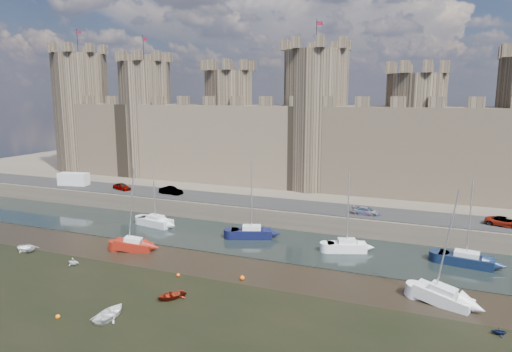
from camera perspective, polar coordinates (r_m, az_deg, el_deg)
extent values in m
plane|color=black|center=(39.76, -15.22, -17.83)|extent=(160.00, 160.00, 0.00)
cube|color=black|center=(58.99, -0.92, -7.97)|extent=(160.00, 12.00, 0.08)
cube|color=#4C443A|center=(91.91, 7.85, -0.66)|extent=(160.00, 60.00, 2.50)
cube|color=black|center=(67.27, 2.40, -3.46)|extent=(160.00, 7.00, 0.10)
cube|color=#42382B|center=(79.20, 5.85, 3.68)|extent=(100.00, 9.00, 14.00)
cylinder|color=#42382B|center=(103.01, -20.90, 7.36)|extent=(11.00, 11.00, 24.00)
cylinder|color=black|center=(103.47, -21.43, 15.40)|extent=(0.10, 0.10, 5.00)
cube|color=maroon|center=(103.34, -21.28, 16.42)|extent=(1.00, 0.03, 0.60)
cylinder|color=#42382B|center=(92.96, -13.54, 6.89)|extent=(10.00, 10.00, 22.00)
cylinder|color=black|center=(93.21, -13.90, 15.20)|extent=(0.10, 0.10, 5.00)
cube|color=maroon|center=(93.11, -13.69, 16.33)|extent=(1.00, 0.03, 0.60)
cylinder|color=#42382B|center=(83.88, -3.38, 6.14)|extent=(9.00, 9.00, 20.00)
cylinder|color=#42382B|center=(78.29, 7.33, 6.88)|extent=(11.00, 11.00, 23.00)
cylinder|color=black|center=(78.74, 7.57, 17.10)|extent=(0.10, 0.10, 5.00)
cube|color=maroon|center=(78.85, 7.97, 18.40)|extent=(1.00, 0.03, 0.60)
cylinder|color=#42382B|center=(75.97, 19.08, 4.79)|extent=(9.00, 9.00, 19.00)
imported|color=gray|center=(79.77, -16.42, -1.28)|extent=(3.93, 2.55, 1.25)
imported|color=gray|center=(74.49, -10.58, -1.80)|extent=(4.11, 1.81, 1.31)
imported|color=gray|center=(62.75, 13.64, -4.30)|extent=(3.73, 1.57, 1.07)
imported|color=gray|center=(63.51, 28.63, -5.06)|extent=(4.62, 3.03, 1.18)
cube|color=silver|center=(86.49, -21.84, -0.39)|extent=(5.45, 3.05, 2.24)
cube|color=silver|center=(66.24, -12.47, -5.66)|extent=(5.45, 2.90, 1.05)
cube|color=silver|center=(66.04, -12.49, -5.02)|extent=(2.51, 1.79, 0.48)
cylinder|color=silver|center=(65.10, -12.63, -1.56)|extent=(0.14, 0.14, 8.62)
cube|color=black|center=(59.41, -0.54, -7.22)|extent=(5.62, 3.79, 1.14)
cube|color=silver|center=(59.17, -0.54, -6.45)|extent=(2.69, 2.17, 0.52)
cylinder|color=silver|center=(58.06, -0.55, -2.27)|extent=(0.14, 0.14, 9.35)
cube|color=white|center=(55.54, 11.25, -8.72)|extent=(4.89, 3.25, 1.07)
cube|color=silver|center=(55.30, 11.28, -7.96)|extent=(2.33, 1.87, 0.49)
cylinder|color=silver|center=(54.16, 11.43, -3.79)|extent=(0.14, 0.14, 8.76)
cube|color=black|center=(55.35, 24.79, -9.57)|extent=(5.83, 2.95, 1.06)
cube|color=silver|center=(55.11, 24.85, -8.81)|extent=(2.67, 1.86, 0.48)
cylinder|color=silver|center=(53.98, 25.18, -4.67)|extent=(0.14, 0.14, 8.71)
cube|color=maroon|center=(56.94, -15.05, -8.47)|extent=(4.67, 2.88, 1.11)
cube|color=silver|center=(56.69, -15.09, -7.69)|extent=(2.20, 1.70, 0.51)
cylinder|color=silver|center=(55.55, -15.29, -3.46)|extent=(0.14, 0.14, 9.10)
cube|color=silver|center=(45.16, 22.31, -13.92)|extent=(5.26, 3.37, 1.15)
cube|color=silver|center=(44.83, 22.38, -12.93)|extent=(2.49, 1.96, 0.52)
cylinder|color=silver|center=(43.33, 22.79, -7.49)|extent=(0.14, 0.14, 9.44)
imported|color=white|center=(41.68, -17.78, -16.05)|extent=(2.55, 3.47, 0.70)
imported|color=white|center=(54.39, -21.87, -9.95)|extent=(1.59, 1.41, 0.78)
imported|color=maroon|center=(43.77, -10.57, -14.49)|extent=(3.14, 3.42, 0.58)
imported|color=white|center=(61.66, -26.91, -8.01)|extent=(3.80, 3.18, 0.68)
imported|color=black|center=(41.89, 28.13, -16.74)|extent=(1.38, 1.26, 0.62)
sphere|color=orange|center=(43.00, -23.52, -15.82)|extent=(0.39, 0.39, 0.39)
sphere|color=#F44E0A|center=(48.40, -9.68, -12.11)|extent=(0.38, 0.38, 0.38)
sphere|color=#FF600B|center=(46.97, -1.73, -12.61)|extent=(0.47, 0.47, 0.47)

